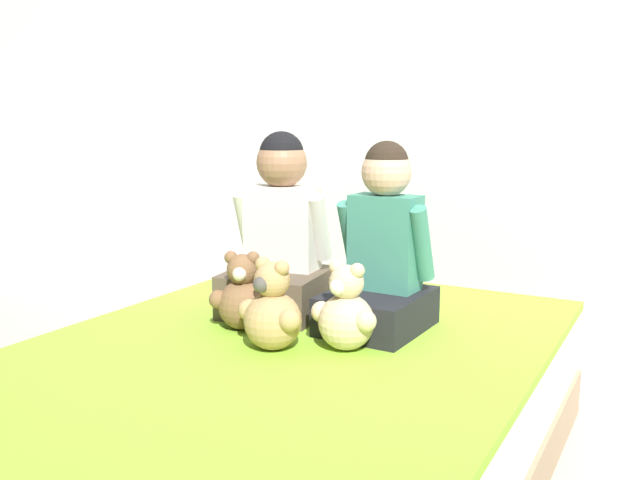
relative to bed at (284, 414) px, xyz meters
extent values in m
plane|color=#B2A899|center=(0.00, 0.00, -0.21)|extent=(14.00, 14.00, 0.00)
cube|color=silver|center=(0.00, 1.07, 1.04)|extent=(8.00, 0.06, 2.50)
cube|color=#997F60|center=(0.00, 0.00, -0.13)|extent=(1.43, 1.89, 0.17)
cube|color=white|center=(0.00, 0.00, 0.07)|extent=(1.40, 1.86, 0.24)
cube|color=#8CC633|center=(0.00, 0.00, 0.20)|extent=(1.41, 1.87, 0.03)
cube|color=brown|center=(-0.20, 0.27, 0.29)|extent=(0.36, 0.36, 0.15)
cube|color=silver|center=(-0.20, 0.32, 0.51)|extent=(0.26, 0.15, 0.29)
sphere|color=#9E7051|center=(-0.20, 0.32, 0.73)|extent=(0.17, 0.17, 0.17)
sphere|color=black|center=(-0.20, 0.32, 0.76)|extent=(0.15, 0.15, 0.15)
cylinder|color=silver|center=(-0.34, 0.30, 0.52)|extent=(0.07, 0.14, 0.23)
cylinder|color=silver|center=(-0.06, 0.34, 0.52)|extent=(0.07, 0.14, 0.23)
cube|color=black|center=(0.18, 0.27, 0.28)|extent=(0.30, 0.36, 0.12)
cube|color=#3D8470|center=(0.18, 0.32, 0.49)|extent=(0.22, 0.13, 0.30)
sphere|color=#DBAD89|center=(0.18, 0.32, 0.71)|extent=(0.16, 0.16, 0.16)
sphere|color=#2D2319|center=(0.18, 0.32, 0.74)|extent=(0.14, 0.14, 0.14)
cylinder|color=#3D8470|center=(0.06, 0.33, 0.50)|extent=(0.06, 0.14, 0.25)
cylinder|color=#3D8470|center=(0.30, 0.32, 0.50)|extent=(0.06, 0.14, 0.25)
sphere|color=brown|center=(-0.20, 0.07, 0.30)|extent=(0.16, 0.16, 0.16)
sphere|color=brown|center=(-0.20, 0.07, 0.41)|extent=(0.10, 0.10, 0.10)
sphere|color=beige|center=(-0.18, 0.03, 0.41)|extent=(0.04, 0.04, 0.04)
sphere|color=brown|center=(-0.23, 0.06, 0.45)|extent=(0.04, 0.04, 0.04)
sphere|color=brown|center=(-0.16, 0.09, 0.45)|extent=(0.04, 0.04, 0.04)
sphere|color=brown|center=(-0.26, 0.03, 0.32)|extent=(0.06, 0.06, 0.06)
sphere|color=brown|center=(-0.12, 0.09, 0.32)|extent=(0.06, 0.06, 0.06)
sphere|color=#D1B78E|center=(0.18, 0.06, 0.30)|extent=(0.16, 0.16, 0.16)
sphere|color=#D1B78E|center=(0.18, 0.06, 0.42)|extent=(0.10, 0.10, 0.10)
sphere|color=white|center=(0.17, 0.01, 0.41)|extent=(0.05, 0.05, 0.05)
sphere|color=#D1B78E|center=(0.14, 0.06, 0.46)|extent=(0.04, 0.04, 0.04)
sphere|color=#D1B78E|center=(0.21, 0.05, 0.46)|extent=(0.04, 0.04, 0.04)
sphere|color=#D1B78E|center=(0.10, 0.05, 0.32)|extent=(0.06, 0.06, 0.06)
sphere|color=#D1B78E|center=(0.25, 0.03, 0.32)|extent=(0.06, 0.06, 0.06)
sphere|color=tan|center=(-0.01, -0.04, 0.30)|extent=(0.17, 0.17, 0.17)
sphere|color=tan|center=(-0.01, -0.04, 0.42)|extent=(0.10, 0.10, 0.10)
sphere|color=#4C4742|center=(-0.02, -0.09, 0.42)|extent=(0.05, 0.05, 0.05)
sphere|color=tan|center=(-0.05, -0.04, 0.46)|extent=(0.04, 0.04, 0.04)
sphere|color=tan|center=(0.03, -0.05, 0.46)|extent=(0.04, 0.04, 0.04)
sphere|color=tan|center=(-0.09, -0.04, 0.32)|extent=(0.06, 0.06, 0.06)
sphere|color=tan|center=(0.07, -0.08, 0.32)|extent=(0.06, 0.06, 0.06)
camera|label=1|loc=(1.02, -1.62, 0.87)|focal=38.00mm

